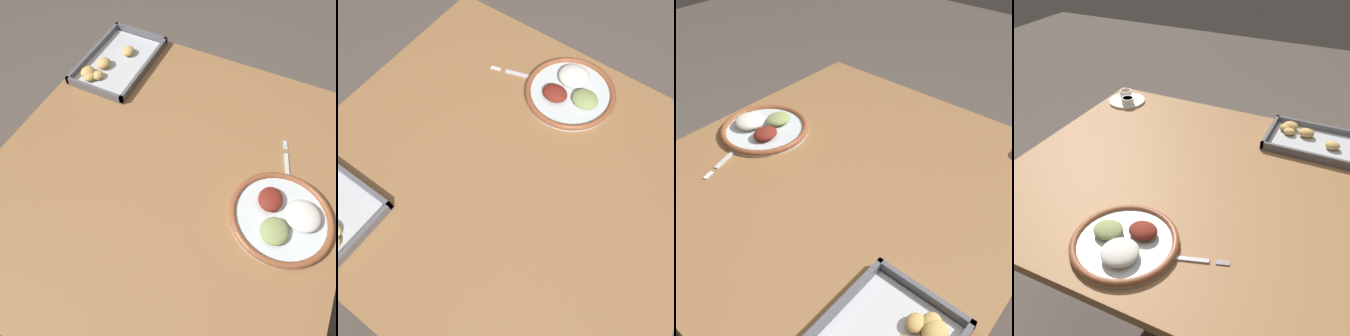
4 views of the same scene
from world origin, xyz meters
TOP-DOWN VIEW (x-y plane):
  - ground_plane at (0.00, 0.00)m, footprint 8.00×8.00m
  - dining_table at (0.00, 0.00)m, footprint 1.16×1.07m
  - dinner_plate at (-0.00, -0.36)m, footprint 0.30×0.30m
  - fork at (0.18, -0.33)m, footprint 0.19×0.07m
  - baking_tray at (0.36, 0.40)m, footprint 0.37×0.24m

SIDE VIEW (x-z plane):
  - ground_plane at x=0.00m, z-range 0.00..0.00m
  - dining_table at x=0.00m, z-range 0.27..1.00m
  - fork at x=0.18m, z-range 0.73..0.73m
  - baking_tray at x=0.36m, z-range 0.72..0.76m
  - dinner_plate at x=0.00m, z-range 0.72..0.77m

